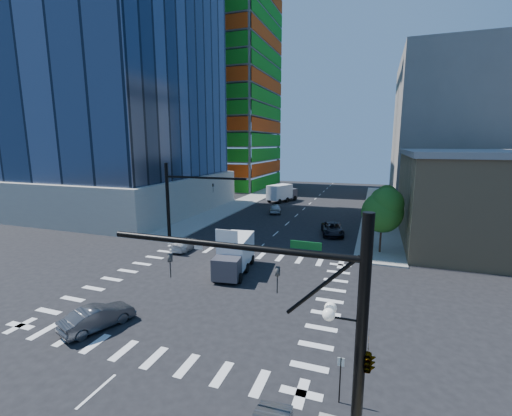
% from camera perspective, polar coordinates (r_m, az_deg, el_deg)
% --- Properties ---
extents(ground, '(160.00, 160.00, 0.00)m').
position_cam_1_polar(ground, '(27.98, -7.25, -13.28)').
color(ground, black).
rests_on(ground, ground).
extents(road_markings, '(20.00, 20.00, 0.01)m').
position_cam_1_polar(road_markings, '(27.97, -7.25, -13.27)').
color(road_markings, silver).
rests_on(road_markings, ground).
extents(sidewalk_ne, '(5.00, 60.00, 0.15)m').
position_cam_1_polar(sidewalk_ne, '(63.80, 19.78, -0.13)').
color(sidewalk_ne, gray).
rests_on(sidewalk_ne, ground).
extents(sidewalk_nw, '(5.00, 60.00, 0.15)m').
position_cam_1_polar(sidewalk_nw, '(68.20, -1.68, 1.16)').
color(sidewalk_nw, gray).
rests_on(sidewalk_nw, ground).
extents(construction_building, '(25.16, 34.50, 70.60)m').
position_cam_1_polar(construction_building, '(94.23, -5.67, 18.71)').
color(construction_building, slate).
rests_on(construction_building, ground).
extents(commercial_building, '(20.50, 22.50, 10.60)m').
position_cam_1_polar(commercial_building, '(47.13, 35.61, 1.34)').
color(commercial_building, tan).
rests_on(commercial_building, ground).
extents(bg_building_ne, '(24.00, 30.00, 28.00)m').
position_cam_1_polar(bg_building_ne, '(79.34, 31.12, 11.09)').
color(bg_building_ne, slate).
rests_on(bg_building_ne, ground).
extents(signal_mast_se, '(10.51, 2.48, 9.00)m').
position_cam_1_polar(signal_mast_se, '(12.97, 13.00, -18.68)').
color(signal_mast_se, black).
rests_on(signal_mast_se, sidewalk_se).
extents(signal_mast_nw, '(10.20, 0.40, 9.00)m').
position_cam_1_polar(signal_mast_nw, '(40.96, -12.80, 2.22)').
color(signal_mast_nw, black).
rests_on(signal_mast_nw, sidewalk_nw).
extents(tree_south, '(4.16, 4.16, 6.82)m').
position_cam_1_polar(tree_south, '(37.30, 20.53, -0.26)').
color(tree_south, '#382316').
rests_on(tree_south, sidewalk_ne).
extents(tree_north, '(3.54, 3.52, 5.78)m').
position_cam_1_polar(tree_north, '(49.26, 20.61, 1.41)').
color(tree_north, '#382316').
rests_on(tree_north, sidewalk_ne).
extents(no_parking_sign, '(0.30, 0.06, 2.20)m').
position_cam_1_polar(no_parking_sign, '(17.02, 13.87, -25.36)').
color(no_parking_sign, black).
rests_on(no_parking_sign, ground).
extents(car_nb_far, '(3.60, 5.85, 1.51)m').
position_cam_1_polar(car_nb_far, '(44.23, 12.61, -3.42)').
color(car_nb_far, black).
rests_on(car_nb_far, ground).
extents(car_sb_near, '(2.02, 4.53, 1.29)m').
position_cam_1_polar(car_sb_near, '(38.10, -11.77, -5.84)').
color(car_sb_near, white).
rests_on(car_sb_near, ground).
extents(car_sb_mid, '(2.79, 4.77, 1.52)m').
position_cam_1_polar(car_sb_mid, '(56.87, 3.28, -0.06)').
color(car_sb_mid, '#ADB1B5').
rests_on(car_sb_mid, ground).
extents(car_sb_cross, '(2.94, 4.63, 1.44)m').
position_cam_1_polar(car_sb_cross, '(24.35, -24.86, -16.17)').
color(car_sb_cross, '#434448').
rests_on(car_sb_cross, ground).
extents(box_truck_near, '(3.23, 6.11, 3.06)m').
position_cam_1_polar(box_truck_near, '(30.66, -3.72, -8.32)').
color(box_truck_near, black).
rests_on(box_truck_near, ground).
extents(box_truck_far, '(4.94, 7.09, 3.42)m').
position_cam_1_polar(box_truck_far, '(68.23, 4.49, 2.36)').
color(box_truck_far, black).
rests_on(box_truck_far, ground).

